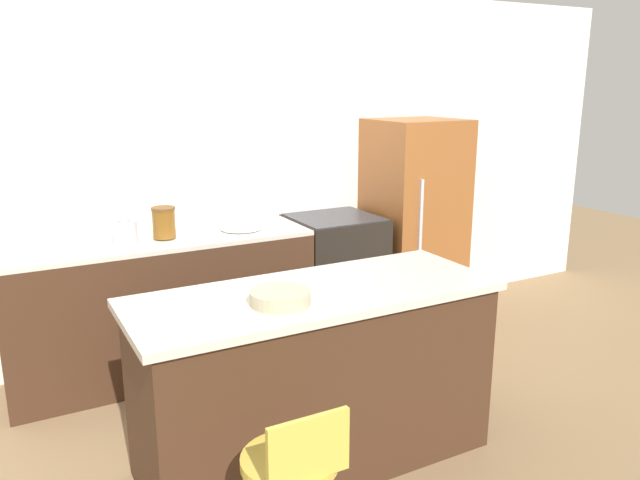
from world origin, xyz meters
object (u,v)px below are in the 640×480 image
oven_range (334,277)px  refrigerator (413,223)px  kettle (125,229)px  mixing_bowl (241,222)px

oven_range → refrigerator: refrigerator is taller
kettle → mixing_bowl: size_ratio=0.72×
oven_range → kettle: kettle is taller
oven_range → mixing_bowl: size_ratio=3.33×
mixing_bowl → kettle: bearing=180.0°
refrigerator → mixing_bowl: bearing=-179.5°
oven_range → kettle: bearing=-179.0°
oven_range → kettle: 1.64m
refrigerator → kettle: 2.27m
oven_range → refrigerator: bearing=-1.1°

